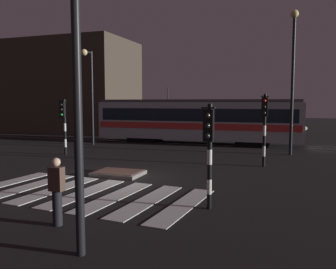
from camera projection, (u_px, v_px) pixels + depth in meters
ground_plane at (118, 179)px, 14.23m from camera, size 120.00×120.00×0.00m
rail_near at (196, 144)px, 25.66m from camera, size 80.00×0.12×0.03m
rail_far at (201, 142)px, 27.01m from camera, size 80.00×0.12×0.03m
crosswalk_zebra at (84, 193)px, 11.98m from camera, size 8.15×4.63×0.02m
traffic_island at (119, 173)px, 14.90m from camera, size 1.97×1.48×0.18m
traffic_light_corner_near_right at (209, 141)px, 9.97m from camera, size 0.36×0.42×3.02m
traffic_light_corner_far_left at (64, 118)px, 20.33m from camera, size 0.36×0.42×3.23m
traffic_light_corner_far_right at (265, 119)px, 16.64m from camera, size 0.36×0.42×3.44m
street_lamp_trackside_right at (293, 67)px, 20.03m from camera, size 0.44×1.21×8.03m
street_lamp_near_kerb at (68, 7)px, 6.50m from camera, size 0.44×1.21×7.66m
street_lamp_trackside_left at (90, 85)px, 24.85m from camera, size 0.44×1.21×6.64m
tram at (196, 120)px, 26.24m from camera, size 15.18×2.58×4.15m
pedestrian_waiting_at_kerb at (57, 191)px, 8.79m from camera, size 0.36×0.24×1.71m
building_backdrop at (67, 87)px, 36.86m from camera, size 13.50×8.00×9.16m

